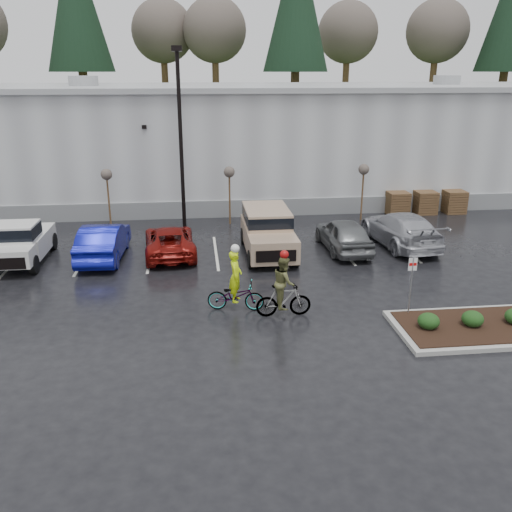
{
  "coord_description": "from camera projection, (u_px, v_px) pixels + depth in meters",
  "views": [
    {
      "loc": [
        -3.35,
        -16.15,
        8.08
      ],
      "look_at": [
        -1.11,
        3.52,
        1.3
      ],
      "focal_mm": 38.0,
      "sensor_mm": 36.0,
      "label": 1
    }
  ],
  "objects": [
    {
      "name": "shrub_a",
      "position": [
        429.0,
        321.0,
        17.51
      ],
      "size": [
        0.7,
        0.7,
        0.52
      ],
      "primitive_type": "ellipsoid",
      "color": "#183913",
      "rests_on": "curb_island"
    },
    {
      "name": "lamppost",
      "position": [
        180.0,
        121.0,
        27.17
      ],
      "size": [
        0.5,
        1.0,
        9.22
      ],
      "color": "black",
      "rests_on": "ground"
    },
    {
      "name": "suv_tan",
      "position": [
        268.0,
        233.0,
        24.88
      ],
      "size": [
        2.2,
        5.1,
        2.06
      ],
      "primitive_type": null,
      "color": "tan",
      "rests_on": "ground"
    },
    {
      "name": "car_blue",
      "position": [
        104.0,
        241.0,
        24.39
      ],
      "size": [
        1.89,
        4.96,
        1.62
      ],
      "primitive_type": "imported",
      "rotation": [
        0.0,
        0.0,
        3.1
      ],
      "color": "#0D1290",
      "rests_on": "ground"
    },
    {
      "name": "car_far_silver",
      "position": [
        401.0,
        229.0,
        26.27
      ],
      "size": [
        2.79,
        5.79,
        1.63
      ],
      "primitive_type": "imported",
      "rotation": [
        0.0,
        0.0,
        3.23
      ],
      "color": "#B5B6BD",
      "rests_on": "ground"
    },
    {
      "name": "pallet_stack_b",
      "position": [
        425.0,
        202.0,
        32.18
      ],
      "size": [
        1.2,
        1.2,
        1.35
      ],
      "primitive_type": "cube",
      "color": "#44281B",
      "rests_on": "ground"
    },
    {
      "name": "cyclist_hivis",
      "position": [
        236.0,
        290.0,
        19.1
      ],
      "size": [
        2.11,
        1.06,
        2.45
      ],
      "rotation": [
        0.0,
        0.0,
        1.39
      ],
      "color": "#3F3F44",
      "rests_on": "ground"
    },
    {
      "name": "wooded_ridge",
      "position": [
        224.0,
        120.0,
        59.48
      ],
      "size": [
        80.0,
        25.0,
        6.0
      ],
      "primitive_type": "cube",
      "color": "#223918",
      "rests_on": "ground"
    },
    {
      "name": "pallet_stack_a",
      "position": [
        397.0,
        203.0,
        32.0
      ],
      "size": [
        1.2,
        1.2,
        1.35
      ],
      "primitive_type": "cube",
      "color": "#44281B",
      "rests_on": "ground"
    },
    {
      "name": "cyclist_olive",
      "position": [
        284.0,
        293.0,
        18.57
      ],
      "size": [
        1.85,
        0.89,
        2.4
      ],
      "rotation": [
        0.0,
        0.0,
        1.58
      ],
      "color": "#3F3F44",
      "rests_on": "ground"
    },
    {
      "name": "pickup_white",
      "position": [
        22.0,
        240.0,
        24.05
      ],
      "size": [
        2.1,
        5.2,
        1.96
      ],
      "primitive_type": null,
      "color": "silver",
      "rests_on": "ground"
    },
    {
      "name": "warehouse",
      "position": [
        242.0,
        138.0,
        37.64
      ],
      "size": [
        60.5,
        15.5,
        7.2
      ],
      "color": "#A3A5A8",
      "rests_on": "ground"
    },
    {
      "name": "shrub_b",
      "position": [
        473.0,
        319.0,
        17.67
      ],
      "size": [
        0.7,
        0.7,
        0.52
      ],
      "primitive_type": "ellipsoid",
      "color": "#183913",
      "rests_on": "curb_island"
    },
    {
      "name": "sapling_mid",
      "position": [
        229.0,
        175.0,
        29.33
      ],
      "size": [
        0.6,
        0.6,
        3.2
      ],
      "color": "#44281B",
      "rests_on": "ground"
    },
    {
      "name": "car_grey",
      "position": [
        344.0,
        234.0,
        25.52
      ],
      "size": [
        2.0,
        4.63,
        1.56
      ],
      "primitive_type": "imported",
      "rotation": [
        0.0,
        0.0,
        3.18
      ],
      "color": "slate",
      "rests_on": "ground"
    },
    {
      "name": "fire_lane_sign",
      "position": [
        411.0,
        279.0,
        18.29
      ],
      "size": [
        0.3,
        0.05,
        2.2
      ],
      "color": "gray",
      "rests_on": "ground"
    },
    {
      "name": "ground",
      "position": [
        301.0,
        325.0,
        18.15
      ],
      "size": [
        120.0,
        120.0,
        0.0
      ],
      "primitive_type": "plane",
      "color": "black",
      "rests_on": "ground"
    },
    {
      "name": "sapling_west",
      "position": [
        107.0,
        178.0,
        28.64
      ],
      "size": [
        0.6,
        0.6,
        3.2
      ],
      "color": "#44281B",
      "rests_on": "ground"
    },
    {
      "name": "sapling_east",
      "position": [
        364.0,
        172.0,
        30.13
      ],
      "size": [
        0.6,
        0.6,
        3.2
      ],
      "color": "#44281B",
      "rests_on": "ground"
    },
    {
      "name": "car_red",
      "position": [
        170.0,
        241.0,
        24.95
      ],
      "size": [
        2.55,
        4.93,
        1.33
      ],
      "primitive_type": "imported",
      "rotation": [
        0.0,
        0.0,
        3.22
      ],
      "color": "maroon",
      "rests_on": "ground"
    },
    {
      "name": "pallet_stack_c",
      "position": [
        454.0,
        202.0,
        32.37
      ],
      "size": [
        1.2,
        1.2,
        1.35
      ],
      "primitive_type": "cube",
      "color": "#44281B",
      "rests_on": "ground"
    }
  ]
}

